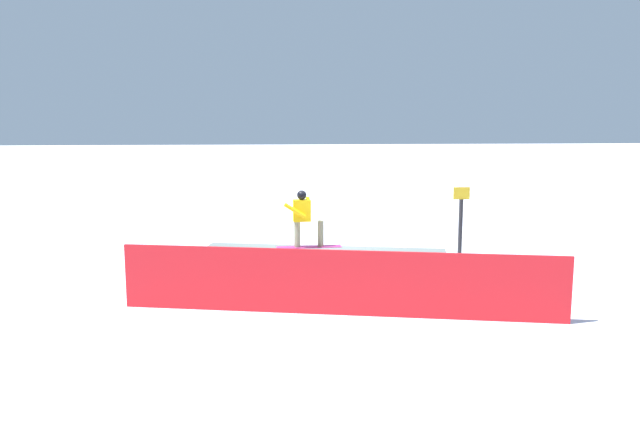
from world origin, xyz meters
name	(u,v)px	position (x,y,z in m)	size (l,w,h in m)	color
ground_plane	(325,271)	(0.00, 0.00, 0.00)	(120.00, 120.00, 0.00)	white
grind_box	(325,260)	(0.00, 0.00, 0.25)	(5.54, 1.54, 0.55)	blue
snowboarder	(304,217)	(0.49, -0.07, 1.28)	(1.54, 0.46, 1.34)	#BD3285
safety_fence	(339,283)	(0.00, 3.31, 0.61)	(8.16, 0.06, 1.21)	red
trail_marker	(461,222)	(-3.40, -0.63, 1.01)	(0.40, 0.10, 1.87)	#262628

